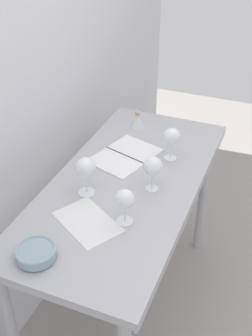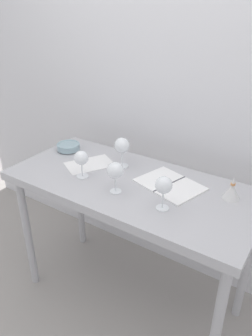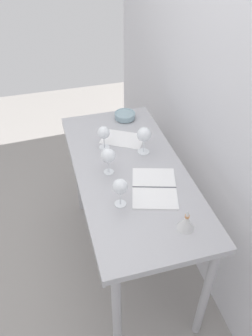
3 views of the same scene
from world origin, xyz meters
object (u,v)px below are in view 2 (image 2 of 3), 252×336
(wine_glass_near_left, at_px, (81,159))
(tasting_sheet_upper, at_px, (90,164))
(wine_glass_far_left, at_px, (122,146))
(decanter_funnel, at_px, (232,191))
(wine_glass_near_right, at_px, (164,186))
(open_notebook, at_px, (170,184))
(tasting_bowl, at_px, (68,147))
(wine_glass_near_center, at_px, (115,171))

(wine_glass_near_left, distance_m, tasting_sheet_upper, 0.19)
(wine_glass_far_left, xyz_separation_m, decanter_funnel, (0.66, 0.01, -0.09))
(decanter_funnel, bearing_deg, wine_glass_near_left, -162.63)
(wine_glass_near_right, bearing_deg, open_notebook, 107.87)
(wine_glass_far_left, relative_size, tasting_bowl, 1.19)
(open_notebook, height_order, decanter_funnel, decanter_funnel)
(wine_glass_near_left, height_order, decanter_funnel, wine_glass_near_left)
(wine_glass_near_left, height_order, tasting_bowl, wine_glass_near_left)
(wine_glass_near_center, height_order, wine_glass_near_left, wine_glass_near_center)
(open_notebook, height_order, tasting_bowl, tasting_bowl)
(wine_glass_far_left, height_order, decanter_funnel, wine_glass_far_left)
(wine_glass_near_right, height_order, tasting_sheet_upper, wine_glass_near_right)
(decanter_funnel, bearing_deg, tasting_sheet_upper, -173.08)
(open_notebook, bearing_deg, wine_glass_near_left, -141.19)
(wine_glass_far_left, bearing_deg, decanter_funnel, 0.89)
(wine_glass_far_left, height_order, wine_glass_near_center, wine_glass_far_left)
(open_notebook, distance_m, decanter_funnel, 0.32)
(wine_glass_near_center, height_order, tasting_bowl, wine_glass_near_center)
(wine_glass_near_center, distance_m, decanter_funnel, 0.59)
(wine_glass_near_left, distance_m, tasting_bowl, 0.40)
(decanter_funnel, bearing_deg, open_notebook, -170.13)
(tasting_bowl, bearing_deg, wine_glass_near_left, -35.85)
(tasting_bowl, bearing_deg, wine_glass_near_center, -24.39)
(tasting_sheet_upper, bearing_deg, decanter_funnel, 37.06)
(wine_glass_near_right, relative_size, tasting_bowl, 1.12)
(wine_glass_near_center, height_order, decanter_funnel, wine_glass_near_center)
(wine_glass_far_left, bearing_deg, open_notebook, -7.42)
(tasting_bowl, height_order, decanter_funnel, decanter_funnel)
(wine_glass_near_center, distance_m, tasting_sheet_upper, 0.38)
(wine_glass_near_left, bearing_deg, wine_glass_far_left, 63.62)
(wine_glass_near_right, bearing_deg, wine_glass_near_left, 176.67)
(tasting_sheet_upper, height_order, decanter_funnel, decanter_funnel)
(wine_glass_near_center, bearing_deg, wine_glass_near_right, -0.16)
(wine_glass_near_center, bearing_deg, tasting_sheet_upper, 151.52)
(wine_glass_near_left, relative_size, decanter_funnel, 1.30)
(wine_glass_far_left, xyz_separation_m, wine_glass_near_left, (-0.11, -0.23, -0.02))
(wine_glass_near_right, bearing_deg, wine_glass_far_left, 147.57)
(wine_glass_near_center, relative_size, tasting_bowl, 1.11)
(open_notebook, bearing_deg, wine_glass_far_left, -170.84)
(wine_glass_near_left, xyz_separation_m, open_notebook, (0.46, 0.19, -0.11))
(wine_glass_near_right, xyz_separation_m, decanter_funnel, (0.25, 0.27, -0.08))
(wine_glass_near_right, xyz_separation_m, wine_glass_near_center, (-0.28, 0.00, -0.00))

